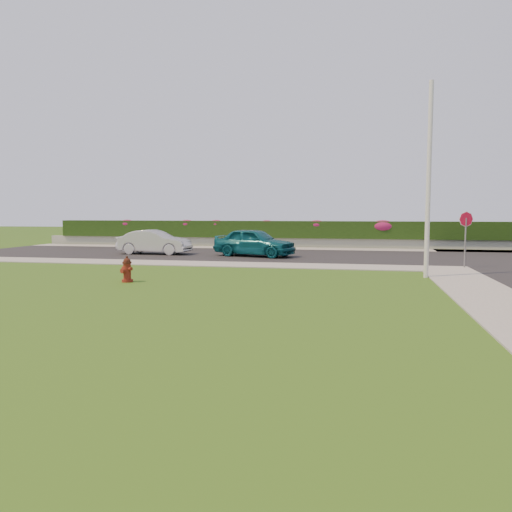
% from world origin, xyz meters
% --- Properties ---
extents(ground, '(120.00, 120.00, 0.00)m').
position_xyz_m(ground, '(0.00, 0.00, 0.00)').
color(ground, black).
rests_on(ground, ground).
extents(street_far, '(26.00, 8.00, 0.04)m').
position_xyz_m(street_far, '(-5.00, 14.00, 0.02)').
color(street_far, black).
rests_on(street_far, ground).
extents(sidewalk_far, '(24.00, 2.00, 0.04)m').
position_xyz_m(sidewalk_far, '(-6.00, 9.00, 0.02)').
color(sidewalk_far, gray).
rests_on(sidewalk_far, ground).
extents(curb_corner, '(2.00, 2.00, 0.04)m').
position_xyz_m(curb_corner, '(7.00, 9.00, 0.02)').
color(curb_corner, gray).
rests_on(curb_corner, ground).
extents(sidewalk_beyond, '(34.00, 2.00, 0.04)m').
position_xyz_m(sidewalk_beyond, '(-1.00, 19.00, 0.02)').
color(sidewalk_beyond, gray).
rests_on(sidewalk_beyond, ground).
extents(retaining_wall, '(34.00, 0.40, 0.60)m').
position_xyz_m(retaining_wall, '(-1.00, 20.50, 0.30)').
color(retaining_wall, gray).
rests_on(retaining_wall, ground).
extents(hedge, '(32.00, 0.90, 1.10)m').
position_xyz_m(hedge, '(-1.00, 20.60, 1.15)').
color(hedge, black).
rests_on(hedge, retaining_wall).
extents(fire_hydrant, '(0.43, 0.41, 0.84)m').
position_xyz_m(fire_hydrant, '(-3.77, 3.15, 0.40)').
color(fire_hydrant, '#530E0D').
rests_on(fire_hydrant, ground).
extents(sedan_teal, '(4.49, 2.79, 1.43)m').
position_xyz_m(sedan_teal, '(-1.58, 12.94, 0.75)').
color(sedan_teal, '#0C4F5C').
rests_on(sedan_teal, street_far).
extents(sedan_silver, '(3.92, 1.46, 1.28)m').
position_xyz_m(sedan_silver, '(-7.10, 13.21, 0.68)').
color(sedan_silver, '#B5B8BE').
rests_on(sedan_silver, street_far).
extents(utility_pole, '(0.16, 0.16, 6.70)m').
position_xyz_m(utility_pole, '(5.90, 6.27, 3.35)').
color(utility_pole, silver).
rests_on(utility_pole, ground).
extents(stop_sign, '(0.59, 0.25, 2.30)m').
position_xyz_m(stop_sign, '(7.82, 9.63, 1.69)').
color(stop_sign, slate).
rests_on(stop_sign, ground).
extents(flower_clump_a, '(1.16, 0.75, 0.58)m').
position_xyz_m(flower_clump_a, '(-12.21, 20.50, 1.47)').
color(flower_clump_a, '#AA1D5D').
rests_on(flower_clump_a, hedge).
extents(flower_clump_b, '(1.14, 0.73, 0.57)m').
position_xyz_m(flower_clump_b, '(-7.85, 20.50, 1.47)').
color(flower_clump_b, '#AA1D5D').
rests_on(flower_clump_b, hedge).
extents(flower_clump_c, '(1.12, 0.72, 0.56)m').
position_xyz_m(flower_clump_c, '(-5.76, 20.50, 1.48)').
color(flower_clump_c, '#AA1D5D').
rests_on(flower_clump_c, hedge).
extents(flower_clump_d, '(1.02, 0.65, 0.51)m').
position_xyz_m(flower_clump_d, '(-2.33, 20.50, 1.50)').
color(flower_clump_d, '#AA1D5D').
rests_on(flower_clump_d, hedge).
extents(flower_clump_e, '(1.17, 0.75, 0.59)m').
position_xyz_m(flower_clump_e, '(0.94, 20.50, 1.47)').
color(flower_clump_e, '#AA1D5D').
rests_on(flower_clump_e, hedge).
extents(flower_clump_f, '(1.52, 0.98, 0.76)m').
position_xyz_m(flower_clump_f, '(5.07, 20.50, 1.40)').
color(flower_clump_f, '#AA1D5D').
rests_on(flower_clump_f, hedge).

